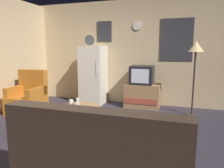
% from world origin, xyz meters
% --- Properties ---
extents(ground_plane, '(12.00, 12.00, 0.00)m').
position_xyz_m(ground_plane, '(0.00, 0.00, 0.00)').
color(ground_plane, '#2D2833').
extents(wall_with_art, '(5.20, 0.12, 2.64)m').
position_xyz_m(wall_with_art, '(0.01, 2.45, 1.33)').
color(wall_with_art, '#D1B284').
rests_on(wall_with_art, ground_plane).
extents(fridge, '(0.60, 0.62, 1.77)m').
position_xyz_m(fridge, '(-0.86, 2.09, 0.75)').
color(fridge, silver).
rests_on(fridge, ground_plane).
extents(tv_stand, '(0.84, 0.53, 0.58)m').
position_xyz_m(tv_stand, '(0.45, 2.09, 0.29)').
color(tv_stand, '#9E754C').
rests_on(tv_stand, ground_plane).
extents(crt_tv, '(0.54, 0.51, 0.44)m').
position_xyz_m(crt_tv, '(0.42, 2.09, 0.80)').
color(crt_tv, black).
rests_on(crt_tv, tv_stand).
extents(standing_lamp, '(0.32, 0.32, 1.59)m').
position_xyz_m(standing_lamp, '(1.59, 1.78, 1.36)').
color(standing_lamp, '#332D28').
rests_on(standing_lamp, ground_plane).
extents(coffee_table, '(0.72, 0.72, 0.45)m').
position_xyz_m(coffee_table, '(-0.31, 0.18, 0.23)').
color(coffee_table, '#9E754C').
rests_on(coffee_table, ground_plane).
extents(wine_glass, '(0.05, 0.05, 0.15)m').
position_xyz_m(wine_glass, '(-0.35, 0.18, 0.53)').
color(wine_glass, silver).
rests_on(wine_glass, coffee_table).
extents(mug_ceramic_white, '(0.08, 0.08, 0.09)m').
position_xyz_m(mug_ceramic_white, '(-0.51, 0.26, 0.50)').
color(mug_ceramic_white, silver).
rests_on(mug_ceramic_white, coffee_table).
extents(mug_ceramic_tan, '(0.08, 0.08, 0.09)m').
position_xyz_m(mug_ceramic_tan, '(-0.34, 0.08, 0.50)').
color(mug_ceramic_tan, tan).
rests_on(mug_ceramic_tan, coffee_table).
extents(remote_control, '(0.16, 0.09, 0.02)m').
position_xyz_m(remote_control, '(-0.34, 0.04, 0.46)').
color(remote_control, black).
rests_on(remote_control, coffee_table).
extents(armchair, '(0.68, 0.68, 0.96)m').
position_xyz_m(armchair, '(-1.91, 0.81, 0.34)').
color(armchair, '#B2661E').
rests_on(armchair, ground_plane).
extents(couch, '(1.70, 0.80, 0.92)m').
position_xyz_m(couch, '(0.59, -1.13, 0.31)').
color(couch, '#38281E').
rests_on(couch, ground_plane).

